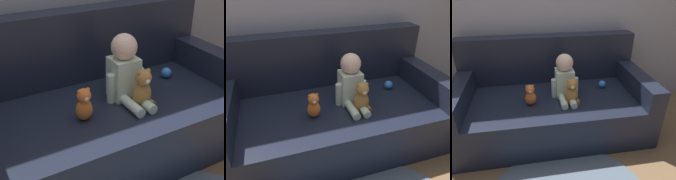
{
  "view_description": "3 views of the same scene",
  "coord_description": "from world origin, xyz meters",
  "views": [
    {
      "loc": [
        -0.82,
        -1.54,
        1.42
      ],
      "look_at": [
        -0.01,
        -0.09,
        0.53
      ],
      "focal_mm": 50.0,
      "sensor_mm": 36.0,
      "label": 1
    },
    {
      "loc": [
        -0.46,
        -1.49,
        1.43
      ],
      "look_at": [
        0.02,
        0.0,
        0.53
      ],
      "focal_mm": 35.0,
      "sensor_mm": 36.0,
      "label": 2
    },
    {
      "loc": [
        -0.21,
        -1.9,
        1.5
      ],
      "look_at": [
        0.1,
        -0.12,
        0.53
      ],
      "focal_mm": 35.0,
      "sensor_mm": 36.0,
      "label": 3
    }
  ],
  "objects": [
    {
      "name": "teddy_bear_brown",
      "position": [
        0.16,
        -0.17,
        0.53
      ],
      "size": [
        0.15,
        0.11,
        0.25
      ],
      "color": "#AD7A3D",
      "rests_on": "couch"
    },
    {
      "name": "couch",
      "position": [
        0.0,
        0.07,
        0.31
      ],
      "size": [
        1.89,
        0.96,
        0.92
      ],
      "color": "black",
      "rests_on": "ground_plane"
    },
    {
      "name": "person_baby",
      "position": [
        0.12,
        -0.03,
        0.6
      ],
      "size": [
        0.26,
        0.36,
        0.43
      ],
      "color": "silver",
      "rests_on": "couch"
    },
    {
      "name": "ground_plane",
      "position": [
        0.0,
        0.0,
        0.0
      ],
      "size": [
        12.0,
        12.0,
        0.0
      ],
      "primitive_type": "plane",
      "color": "brown"
    },
    {
      "name": "toy_ball",
      "position": [
        0.54,
        0.08,
        0.45
      ],
      "size": [
        0.08,
        0.08,
        0.08
      ],
      "color": "#337FDB",
      "rests_on": "couch"
    },
    {
      "name": "plush_toy_side",
      "position": [
        -0.22,
        -0.14,
        0.51
      ],
      "size": [
        0.1,
        0.09,
        0.21
      ],
      "color": "orange",
      "rests_on": "couch"
    }
  ]
}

